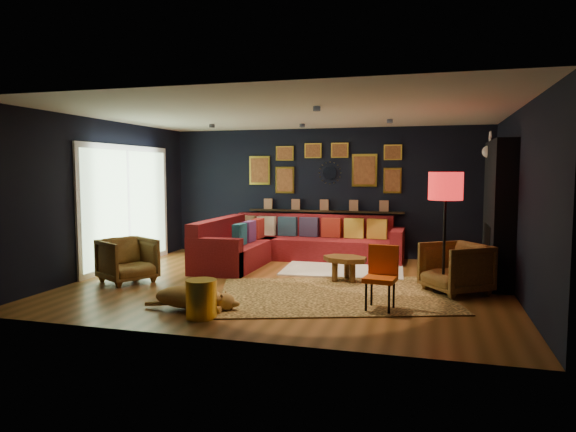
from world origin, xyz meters
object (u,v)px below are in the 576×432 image
(sectional, at_px, (284,245))
(coffee_table, at_px, (345,261))
(floor_lamp, at_px, (446,191))
(armchair_left, at_px, (128,258))
(orange_chair, at_px, (382,272))
(gold_stool, at_px, (201,299))
(dog, at_px, (190,293))
(pouf, at_px, (244,252))
(armchair_right, at_px, (456,266))

(sectional, relative_size, coffee_table, 3.90)
(sectional, xyz_separation_m, floor_lamp, (2.90, -1.86, 1.13))
(coffee_table, xyz_separation_m, armchair_left, (-3.27, -0.94, 0.06))
(sectional, bearing_deg, floor_lamp, -32.67)
(orange_chair, distance_m, floor_lamp, 1.66)
(armchair_left, relative_size, gold_stool, 1.66)
(floor_lamp, bearing_deg, armchair_left, -173.38)
(floor_lamp, distance_m, dog, 3.76)
(sectional, bearing_deg, orange_chair, -54.18)
(floor_lamp, bearing_deg, sectional, 147.33)
(coffee_table, height_order, armchair_left, armchair_left)
(coffee_table, height_order, dog, dog)
(coffee_table, relative_size, armchair_left, 1.15)
(dog, bearing_deg, armchair_left, 141.31)
(coffee_table, relative_size, dog, 0.71)
(floor_lamp, bearing_deg, dog, -150.43)
(pouf, distance_m, floor_lamp, 4.09)
(gold_stool, xyz_separation_m, floor_lamp, (2.78, 2.04, 1.23))
(sectional, bearing_deg, armchair_right, -30.40)
(armchair_left, distance_m, orange_chair, 4.01)
(coffee_table, bearing_deg, orange_chair, -64.70)
(sectional, height_order, armchair_left, sectional)
(dog, bearing_deg, floor_lamp, 26.78)
(gold_stool, relative_size, dog, 0.37)
(armchair_right, distance_m, gold_stool, 3.63)
(armchair_left, xyz_separation_m, floor_lamp, (4.74, 0.55, 1.07))
(armchair_right, bearing_deg, armchair_left, -118.42)
(coffee_table, xyz_separation_m, gold_stool, (-1.31, -2.43, -0.09))
(dog, bearing_deg, sectional, 84.26)
(sectional, distance_m, armchair_left, 3.03)
(armchair_left, relative_size, armchair_right, 0.96)
(coffee_table, xyz_separation_m, dog, (-1.61, -2.14, -0.11))
(pouf, xyz_separation_m, gold_stool, (0.80, -3.57, 0.01))
(sectional, xyz_separation_m, armchair_right, (3.06, -1.80, 0.07))
(armchair_left, relative_size, dog, 0.62)
(sectional, distance_m, gold_stool, 3.91)
(gold_stool, xyz_separation_m, dog, (-0.30, 0.29, -0.02))
(sectional, height_order, armchair_right, sectional)
(sectional, distance_m, floor_lamp, 3.62)
(orange_chair, xyz_separation_m, dog, (-2.32, -0.66, -0.26))
(pouf, relative_size, armchair_left, 0.75)
(sectional, xyz_separation_m, coffee_table, (1.43, -1.47, 0.00))
(coffee_table, xyz_separation_m, orange_chair, (0.70, -1.48, 0.15))
(floor_lamp, xyz_separation_m, dog, (-3.08, -1.75, -1.24))
(sectional, relative_size, orange_chair, 4.23)
(pouf, relative_size, floor_lamp, 0.33)
(floor_lamp, bearing_deg, coffee_table, 165.14)
(sectional, height_order, floor_lamp, floor_lamp)
(armchair_right, bearing_deg, orange_chair, -74.53)
(sectional, height_order, orange_chair, sectional)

